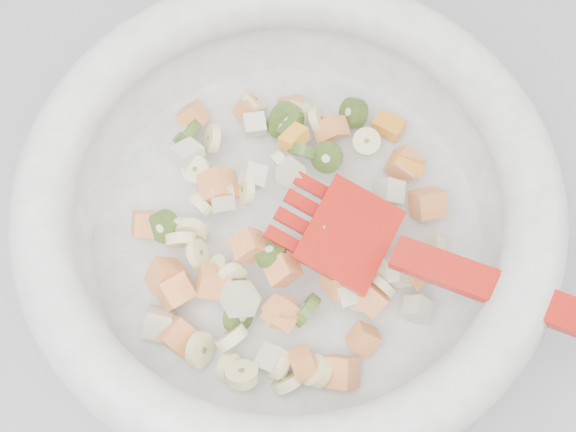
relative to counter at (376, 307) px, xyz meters
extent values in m
cube|color=#9D9DA2|center=(0.00, 0.00, 0.00)|extent=(2.00, 0.60, 0.90)
cylinder|color=white|center=(-0.14, -0.04, 0.46)|extent=(0.33, 0.33, 0.02)
torus|color=white|center=(-0.14, -0.04, 0.54)|extent=(0.41, 0.41, 0.05)
cylinder|color=#FFEDAA|center=(-0.09, -0.10, 0.50)|extent=(0.03, 0.03, 0.03)
cylinder|color=#FFEDAA|center=(-0.19, 0.04, 0.49)|extent=(0.02, 0.04, 0.04)
cylinder|color=#FFEDAA|center=(-0.20, -0.08, 0.50)|extent=(0.03, 0.02, 0.03)
cylinder|color=#FFEDAA|center=(-0.23, -0.03, 0.49)|extent=(0.04, 0.03, 0.03)
cylinder|color=#FFEDAA|center=(-0.15, -0.16, 0.48)|extent=(0.03, 0.03, 0.03)
cylinder|color=#FFEDAA|center=(-0.17, -0.17, 0.48)|extent=(0.03, 0.02, 0.03)
cylinder|color=#FFEDAA|center=(-0.23, -0.04, 0.50)|extent=(0.03, 0.02, 0.03)
cylinder|color=#FFEDAA|center=(-0.06, 0.01, 0.49)|extent=(0.03, 0.03, 0.02)
cylinder|color=#FFEDAA|center=(-0.11, 0.06, 0.48)|extent=(0.03, 0.03, 0.02)
cylinder|color=#FFEDAA|center=(-0.14, 0.00, 0.50)|extent=(0.02, 0.03, 0.03)
cylinder|color=#FFEDAA|center=(-0.22, -0.06, 0.50)|extent=(0.02, 0.03, 0.03)
cylinder|color=#FFEDAA|center=(-0.21, -0.14, 0.48)|extent=(0.03, 0.03, 0.03)
cylinder|color=#FFEDAA|center=(-0.10, 0.04, 0.49)|extent=(0.02, 0.03, 0.03)
cylinder|color=#FFEDAA|center=(-0.17, -0.02, 0.51)|extent=(0.02, 0.04, 0.04)
cylinder|color=#FFEDAA|center=(-0.21, 0.02, 0.49)|extent=(0.02, 0.03, 0.02)
cylinder|color=#FFEDAA|center=(-0.15, 0.08, 0.48)|extent=(0.02, 0.03, 0.03)
cylinder|color=#FFEDAA|center=(-0.23, -0.13, 0.49)|extent=(0.03, 0.04, 0.03)
cylinder|color=#FFEDAA|center=(-0.21, -0.07, 0.49)|extent=(0.03, 0.03, 0.03)
cylinder|color=#FFEDAA|center=(-0.09, -0.11, 0.49)|extent=(0.02, 0.03, 0.03)
cylinder|color=#FFEDAA|center=(-0.17, -0.15, 0.48)|extent=(0.03, 0.03, 0.03)
cylinder|color=#FFEDAA|center=(-0.04, -0.09, 0.49)|extent=(0.03, 0.03, 0.03)
cylinder|color=#FFEDAA|center=(-0.20, -0.13, 0.49)|extent=(0.04, 0.02, 0.04)
cylinder|color=#FFEDAA|center=(-0.11, -0.12, 0.49)|extent=(0.03, 0.03, 0.03)
cylinder|color=#FFEDAA|center=(-0.22, -0.04, 0.49)|extent=(0.03, 0.02, 0.03)
cylinder|color=#FFEDAA|center=(-0.21, -0.02, 0.50)|extent=(0.02, 0.03, 0.03)
cylinder|color=#FFEDAA|center=(-0.20, -0.15, 0.49)|extent=(0.03, 0.03, 0.02)
cube|color=#FF8750|center=(-0.20, 0.07, 0.48)|extent=(0.03, 0.03, 0.03)
cube|color=#FF8750|center=(-0.16, -0.09, 0.51)|extent=(0.03, 0.02, 0.03)
cube|color=#FF8750|center=(-0.12, -0.10, 0.50)|extent=(0.03, 0.03, 0.03)
cube|color=#FF8750|center=(-0.16, -0.12, 0.50)|extent=(0.03, 0.02, 0.03)
cube|color=#FF8750|center=(-0.21, -0.08, 0.50)|extent=(0.03, 0.03, 0.03)
cube|color=#FF8750|center=(-0.16, -0.12, 0.50)|extent=(0.03, 0.03, 0.03)
cube|color=#FF8750|center=(-0.10, -0.12, 0.50)|extent=(0.03, 0.03, 0.03)
cube|color=#FF8750|center=(-0.24, -0.08, 0.49)|extent=(0.03, 0.03, 0.03)
cube|color=#FF8750|center=(-0.19, -0.01, 0.51)|extent=(0.03, 0.03, 0.03)
cube|color=#FF8750|center=(-0.18, -0.06, 0.51)|extent=(0.03, 0.02, 0.03)
cube|color=#FF8750|center=(-0.25, -0.07, 0.49)|extent=(0.04, 0.03, 0.04)
cube|color=#FF8750|center=(-0.16, -0.16, 0.49)|extent=(0.02, 0.03, 0.03)
cube|color=#FF8750|center=(-0.11, 0.07, 0.48)|extent=(0.02, 0.03, 0.03)
cube|color=#FF8750|center=(-0.06, -0.11, 0.49)|extent=(0.03, 0.03, 0.03)
cube|color=#FF8750|center=(-0.25, -0.02, 0.49)|extent=(0.03, 0.03, 0.03)
cube|color=#FF8750|center=(-0.04, -0.01, 0.48)|extent=(0.03, 0.03, 0.03)
cube|color=#FF8750|center=(-0.11, -0.15, 0.48)|extent=(0.03, 0.03, 0.03)
cube|color=#FF8750|center=(-0.03, -0.05, 0.49)|extent=(0.03, 0.03, 0.03)
cube|color=#FF8750|center=(-0.24, -0.11, 0.48)|extent=(0.04, 0.04, 0.03)
cube|color=#FF8750|center=(-0.13, -0.17, 0.48)|extent=(0.04, 0.03, 0.04)
cube|color=#FF8750|center=(-0.09, 0.03, 0.49)|extent=(0.03, 0.02, 0.03)
cube|color=#FF8750|center=(-0.15, 0.07, 0.48)|extent=(0.03, 0.03, 0.03)
cylinder|color=#71AD39|center=(-0.12, 0.05, 0.49)|extent=(0.03, 0.03, 0.03)
cylinder|color=#71AD39|center=(-0.24, -0.03, 0.49)|extent=(0.03, 0.04, 0.03)
cylinder|color=#71AD39|center=(-0.19, -0.10, 0.49)|extent=(0.03, 0.03, 0.03)
cylinder|color=#71AD39|center=(-0.20, -0.11, 0.49)|extent=(0.03, 0.04, 0.03)
cylinder|color=#71AD39|center=(-0.10, 0.00, 0.50)|extent=(0.04, 0.03, 0.03)
cylinder|color=#71AD39|center=(-0.11, -0.06, 0.50)|extent=(0.03, 0.03, 0.02)
cylinder|color=#71AD39|center=(-0.13, 0.05, 0.49)|extent=(0.04, 0.02, 0.03)
cylinder|color=#71AD39|center=(-0.12, 0.01, 0.50)|extent=(0.03, 0.03, 0.03)
cylinder|color=#71AD39|center=(-0.21, 0.06, 0.48)|extent=(0.04, 0.03, 0.03)
cylinder|color=#71AD39|center=(-0.06, 0.05, 0.48)|extent=(0.03, 0.03, 0.03)
cylinder|color=#71AD39|center=(-0.16, -0.07, 0.51)|extent=(0.03, 0.03, 0.02)
cylinder|color=#71AD39|center=(-0.15, -0.12, 0.49)|extent=(0.04, 0.03, 0.04)
cube|color=beige|center=(-0.11, -0.11, 0.50)|extent=(0.03, 0.03, 0.03)
cube|color=beige|center=(-0.15, 0.05, 0.49)|extent=(0.02, 0.02, 0.02)
cube|color=beige|center=(-0.16, -0.01, 0.51)|extent=(0.03, 0.03, 0.02)
cube|color=beige|center=(-0.13, -0.02, 0.52)|extent=(0.03, 0.03, 0.03)
cube|color=beige|center=(-0.06, -0.04, 0.49)|extent=(0.03, 0.03, 0.03)
cube|color=beige|center=(-0.21, 0.03, 0.49)|extent=(0.03, 0.03, 0.03)
cube|color=beige|center=(-0.07, -0.11, 0.49)|extent=(0.03, 0.03, 0.03)
cube|color=beige|center=(-0.19, -0.01, 0.50)|extent=(0.02, 0.03, 0.03)
cube|color=beige|center=(-0.06, -0.13, 0.48)|extent=(0.03, 0.03, 0.02)
cube|color=beige|center=(-0.26, -0.10, 0.48)|extent=(0.03, 0.03, 0.03)
cube|color=beige|center=(-0.18, -0.15, 0.48)|extent=(0.03, 0.03, 0.03)
cube|color=beige|center=(-0.12, -0.07, 0.51)|extent=(0.04, 0.04, 0.04)
cube|color=beige|center=(-0.19, -0.10, 0.50)|extent=(0.03, 0.03, 0.03)
cube|color=orange|center=(-0.04, 0.03, 0.48)|extent=(0.03, 0.03, 0.01)
cube|color=orange|center=(-0.03, -0.01, 0.49)|extent=(0.03, 0.03, 0.03)
cube|color=orange|center=(-0.12, 0.02, 0.50)|extent=(0.03, 0.03, 0.02)
cube|color=#B5180F|center=(-0.10, -0.08, 0.52)|extent=(0.09, 0.09, 0.03)
cube|color=#B5180F|center=(-0.12, -0.03, 0.52)|extent=(0.03, 0.03, 0.01)
cube|color=#B5180F|center=(-0.13, -0.04, 0.52)|extent=(0.03, 0.03, 0.01)
cube|color=#B5180F|center=(-0.14, -0.06, 0.52)|extent=(0.03, 0.03, 0.01)
cube|color=#B5180F|center=(-0.15, -0.07, 0.52)|extent=(0.03, 0.03, 0.01)
cube|color=#B5180F|center=(0.01, -0.17, 0.55)|extent=(0.18, 0.16, 0.05)
camera|label=1|loc=(-0.19, -0.26, 1.02)|focal=45.00mm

